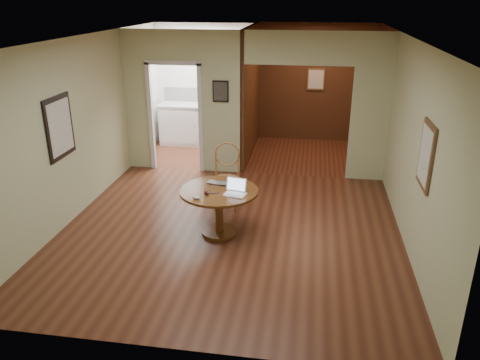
% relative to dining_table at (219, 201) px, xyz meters
% --- Properties ---
extents(floor, '(5.00, 5.00, 0.00)m').
position_rel_dining_table_xyz_m(floor, '(0.14, 0.06, -0.52)').
color(floor, '#4A2215').
rests_on(floor, ground).
extents(room_shell, '(5.20, 7.50, 5.00)m').
position_rel_dining_table_xyz_m(room_shell, '(-0.33, 3.16, 0.77)').
color(room_shell, silver).
rests_on(room_shell, ground).
extents(dining_table, '(1.12, 1.12, 0.70)m').
position_rel_dining_table_xyz_m(dining_table, '(0.00, 0.00, 0.00)').
color(dining_table, brown).
rests_on(dining_table, ground).
extents(chair, '(0.48, 0.48, 1.07)m').
position_rel_dining_table_xyz_m(chair, '(-0.07, 0.99, 0.08)').
color(chair, '#9F6838').
rests_on(chair, ground).
extents(open_laptop, '(0.33, 0.31, 0.21)m').
position_rel_dining_table_xyz_m(open_laptop, '(0.26, -0.09, 0.24)').
color(open_laptop, silver).
rests_on(open_laptop, dining_table).
extents(closed_laptop, '(0.38, 0.27, 0.03)m').
position_rel_dining_table_xyz_m(closed_laptop, '(-0.05, 0.17, 0.20)').
color(closed_laptop, '#B9B9BE').
rests_on(closed_laptop, dining_table).
extents(mouse, '(0.13, 0.08, 0.05)m').
position_rel_dining_table_xyz_m(mouse, '(-0.24, -0.37, 0.21)').
color(mouse, silver).
rests_on(mouse, dining_table).
extents(wine_glass, '(0.08, 0.08, 0.09)m').
position_rel_dining_table_xyz_m(wine_glass, '(-0.13, -0.20, 0.23)').
color(wine_glass, white).
rests_on(wine_glass, dining_table).
extents(pen, '(0.13, 0.06, 0.01)m').
position_rel_dining_table_xyz_m(pen, '(-0.03, -0.14, 0.19)').
color(pen, '#0C0F58').
rests_on(pen, dining_table).
extents(kitchen_cabinet, '(2.06, 0.60, 0.94)m').
position_rel_dining_table_xyz_m(kitchen_cabinet, '(-1.21, 4.26, -0.05)').
color(kitchen_cabinet, white).
rests_on(kitchen_cabinet, ground).
extents(grocery_bag, '(0.44, 0.41, 0.34)m').
position_rel_dining_table_xyz_m(grocery_bag, '(-0.90, 4.26, 0.59)').
color(grocery_bag, beige).
rests_on(grocery_bag, kitchen_cabinet).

